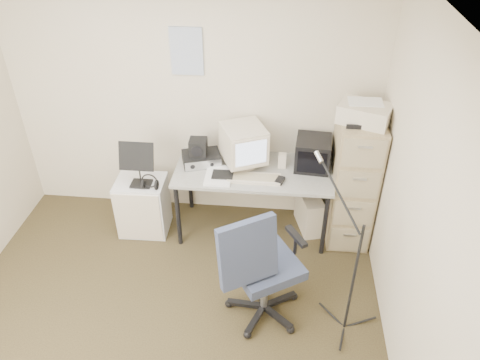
# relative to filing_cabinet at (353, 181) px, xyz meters

# --- Properties ---
(floor) EXTENTS (3.60, 3.60, 0.01)m
(floor) POSITION_rel_filing_cabinet_xyz_m (-1.58, -1.48, -0.66)
(floor) COLOR #322818
(floor) RESTS_ON ground
(ceiling) EXTENTS (3.60, 3.60, 0.01)m
(ceiling) POSITION_rel_filing_cabinet_xyz_m (-1.58, -1.48, 1.85)
(ceiling) COLOR white
(ceiling) RESTS_ON ground
(wall_back) EXTENTS (3.60, 0.02, 2.50)m
(wall_back) POSITION_rel_filing_cabinet_xyz_m (-1.58, 0.32, 0.60)
(wall_back) COLOR beige
(wall_back) RESTS_ON ground
(wall_right) EXTENTS (0.02, 3.60, 2.50)m
(wall_right) POSITION_rel_filing_cabinet_xyz_m (0.22, -1.48, 0.60)
(wall_right) COLOR beige
(wall_right) RESTS_ON ground
(wall_calendar) EXTENTS (0.30, 0.02, 0.44)m
(wall_calendar) POSITION_rel_filing_cabinet_xyz_m (-1.60, 0.31, 1.10)
(wall_calendar) COLOR white
(wall_calendar) RESTS_ON wall_back
(filing_cabinet) EXTENTS (0.40, 0.60, 1.30)m
(filing_cabinet) POSITION_rel_filing_cabinet_xyz_m (0.00, 0.00, 0.00)
(filing_cabinet) COLOR tan
(filing_cabinet) RESTS_ON floor
(printer) EXTENTS (0.51, 0.43, 0.17)m
(printer) POSITION_rel_filing_cabinet_xyz_m (0.00, -0.04, 0.73)
(printer) COLOR beige
(printer) RESTS_ON filing_cabinet
(desk) EXTENTS (1.50, 0.70, 0.73)m
(desk) POSITION_rel_filing_cabinet_xyz_m (-0.95, -0.03, -0.29)
(desk) COLOR #9E9E9E
(desk) RESTS_ON floor
(crt_monitor) EXTENTS (0.50, 0.51, 0.41)m
(crt_monitor) POSITION_rel_filing_cabinet_xyz_m (-1.05, 0.04, 0.29)
(crt_monitor) COLOR beige
(crt_monitor) RESTS_ON desk
(crt_tv) EXTENTS (0.35, 0.37, 0.30)m
(crt_tv) POSITION_rel_filing_cabinet_xyz_m (-0.40, 0.09, 0.23)
(crt_tv) COLOR black
(crt_tv) RESTS_ON desk
(desk_speaker) EXTENTS (0.08, 0.08, 0.14)m
(desk_speaker) POSITION_rel_filing_cabinet_xyz_m (-0.68, 0.05, 0.15)
(desk_speaker) COLOR beige
(desk_speaker) RESTS_ON desk
(keyboard) EXTENTS (0.49, 0.18, 0.03)m
(keyboard) POSITION_rel_filing_cabinet_xyz_m (-0.93, -0.19, 0.09)
(keyboard) COLOR beige
(keyboard) RESTS_ON desk
(mouse) EXTENTS (0.10, 0.13, 0.03)m
(mouse) POSITION_rel_filing_cabinet_xyz_m (-0.69, -0.21, 0.10)
(mouse) COLOR black
(mouse) RESTS_ON desk
(radio_receiver) EXTENTS (0.42, 0.35, 0.10)m
(radio_receiver) POSITION_rel_filing_cabinet_xyz_m (-1.47, 0.04, 0.13)
(radio_receiver) COLOR black
(radio_receiver) RESTS_ON desk
(radio_speaker) EXTENTS (0.17, 0.16, 0.16)m
(radio_speaker) POSITION_rel_filing_cabinet_xyz_m (-1.49, 0.03, 0.26)
(radio_speaker) COLOR black
(radio_speaker) RESTS_ON radio_receiver
(papers) EXTENTS (0.25, 0.34, 0.02)m
(papers) POSITION_rel_filing_cabinet_xyz_m (-1.27, -0.18, 0.09)
(papers) COLOR white
(papers) RESTS_ON desk
(pc_tower) EXTENTS (0.29, 0.46, 0.40)m
(pc_tower) POSITION_rel_filing_cabinet_xyz_m (-0.37, 0.06, -0.45)
(pc_tower) COLOR beige
(pc_tower) RESTS_ON floor
(office_chair) EXTENTS (0.89, 0.89, 1.12)m
(office_chair) POSITION_rel_filing_cabinet_xyz_m (-0.77, -1.10, -0.09)
(office_chair) COLOR #38435D
(office_chair) RESTS_ON floor
(side_cart) EXTENTS (0.49, 0.40, 0.59)m
(side_cart) POSITION_rel_filing_cabinet_xyz_m (-2.05, -0.14, -0.35)
(side_cart) COLOR silver
(side_cart) RESTS_ON floor
(music_stand) EXTENTS (0.33, 0.19, 0.48)m
(music_stand) POSITION_rel_filing_cabinet_xyz_m (-2.02, -0.19, 0.18)
(music_stand) COLOR black
(music_stand) RESTS_ON side_cart
(headphones) EXTENTS (0.21, 0.21, 0.03)m
(headphones) POSITION_rel_filing_cabinet_xyz_m (-1.92, -0.24, -0.00)
(headphones) COLOR black
(headphones) RESTS_ON side_cart
(mic_stand) EXTENTS (0.03, 0.03, 1.42)m
(mic_stand) POSITION_rel_filing_cabinet_xyz_m (-0.10, -1.20, 0.06)
(mic_stand) COLOR black
(mic_stand) RESTS_ON floor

